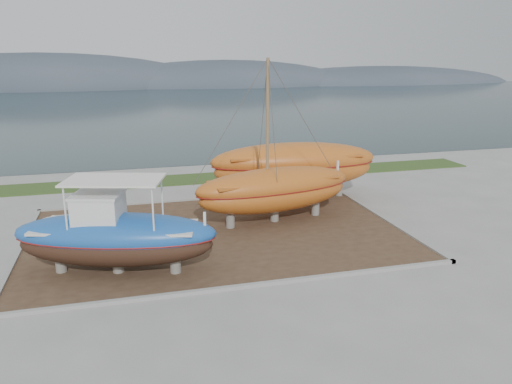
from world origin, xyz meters
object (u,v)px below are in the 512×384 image
object	(u,v)px
blue_caique	(115,227)
white_dinghy	(82,229)
orange_bare_hull	(294,171)
orange_sailboat	(275,143)

from	to	relation	value
blue_caique	white_dinghy	xyz separation A→B (m)	(-1.64, 3.93, -1.32)
blue_caique	orange_bare_hull	size ratio (longest dim) A/B	0.79
orange_sailboat	blue_caique	bearing A→B (deg)	-160.25
blue_caique	white_dinghy	bearing A→B (deg)	128.49
white_dinghy	orange_bare_hull	size ratio (longest dim) A/B	0.41
white_dinghy	orange_sailboat	xyz separation A→B (m)	(9.71, 0.61, 3.58)
blue_caique	orange_sailboat	xyz separation A→B (m)	(8.07, 4.54, 2.26)
white_dinghy	orange_sailboat	size ratio (longest dim) A/B	0.48
blue_caique	white_dinghy	world-z (taller)	blue_caique
blue_caique	orange_sailboat	world-z (taller)	orange_sailboat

